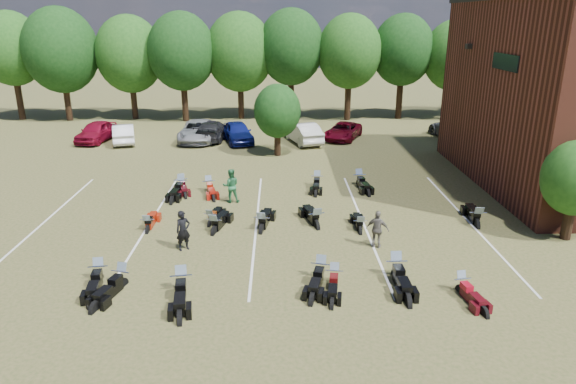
{
  "coord_description": "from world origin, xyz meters",
  "views": [
    {
      "loc": [
        -1.98,
        -19.24,
        9.14
      ],
      "look_at": [
        -1.51,
        4.0,
        1.2
      ],
      "focal_mm": 32.0,
      "sensor_mm": 36.0,
      "label": 1
    }
  ],
  "objects_px": {
    "person_grey": "(377,229)",
    "car_4": "(238,132)",
    "car_0": "(96,132)",
    "motorcycle_3": "(320,279)",
    "motorcycle_7": "(148,232)",
    "motorcycle_14": "(182,189)",
    "person_black": "(183,231)",
    "person_green": "(231,186)",
    "motorcycle_0": "(100,282)"
  },
  "relations": [
    {
      "from": "car_0",
      "to": "motorcycle_14",
      "type": "relative_size",
      "value": 2.14
    },
    {
      "from": "motorcycle_14",
      "to": "motorcycle_3",
      "type": "bearing_deg",
      "value": -73.17
    },
    {
      "from": "car_4",
      "to": "motorcycle_14",
      "type": "distance_m",
      "value": 11.54
    },
    {
      "from": "person_green",
      "to": "motorcycle_14",
      "type": "height_order",
      "value": "person_green"
    },
    {
      "from": "car_4",
      "to": "person_green",
      "type": "distance_m",
      "value": 13.49
    },
    {
      "from": "car_4",
      "to": "motorcycle_3",
      "type": "bearing_deg",
      "value": -94.05
    },
    {
      "from": "motorcycle_3",
      "to": "motorcycle_14",
      "type": "xyz_separation_m",
      "value": [
        -6.93,
        10.61,
        0.0
      ]
    },
    {
      "from": "car_0",
      "to": "motorcycle_0",
      "type": "bearing_deg",
      "value": -63.57
    },
    {
      "from": "motorcycle_7",
      "to": "person_grey",
      "type": "bearing_deg",
      "value": 168.94
    },
    {
      "from": "person_grey",
      "to": "motorcycle_14",
      "type": "xyz_separation_m",
      "value": [
        -9.5,
        7.9,
        -0.81
      ]
    },
    {
      "from": "person_green",
      "to": "motorcycle_14",
      "type": "xyz_separation_m",
      "value": [
        -2.96,
        2.2,
        -0.89
      ]
    },
    {
      "from": "person_green",
      "to": "motorcycle_0",
      "type": "height_order",
      "value": "person_green"
    },
    {
      "from": "motorcycle_3",
      "to": "motorcycle_7",
      "type": "relative_size",
      "value": 1.1
    },
    {
      "from": "car_4",
      "to": "motorcycle_3",
      "type": "relative_size",
      "value": 2.02
    },
    {
      "from": "motorcycle_0",
      "to": "motorcycle_3",
      "type": "relative_size",
      "value": 0.99
    },
    {
      "from": "motorcycle_3",
      "to": "motorcycle_7",
      "type": "bearing_deg",
      "value": 162.6
    },
    {
      "from": "car_0",
      "to": "person_green",
      "type": "height_order",
      "value": "person_green"
    },
    {
      "from": "car_4",
      "to": "motorcycle_0",
      "type": "bearing_deg",
      "value": -114.87
    },
    {
      "from": "motorcycle_0",
      "to": "car_0",
      "type": "bearing_deg",
      "value": 100.07
    },
    {
      "from": "person_black",
      "to": "motorcycle_3",
      "type": "xyz_separation_m",
      "value": [
        5.44,
        -2.66,
        -0.85
      ]
    },
    {
      "from": "person_black",
      "to": "motorcycle_14",
      "type": "distance_m",
      "value": 8.13
    },
    {
      "from": "person_black",
      "to": "motorcycle_14",
      "type": "height_order",
      "value": "person_black"
    },
    {
      "from": "motorcycle_14",
      "to": "person_black",
      "type": "bearing_deg",
      "value": -95.67
    },
    {
      "from": "car_4",
      "to": "person_grey",
      "type": "bearing_deg",
      "value": -85.4
    },
    {
      "from": "person_black",
      "to": "motorcycle_7",
      "type": "height_order",
      "value": "person_black"
    },
    {
      "from": "car_0",
      "to": "motorcycle_3",
      "type": "height_order",
      "value": "car_0"
    },
    {
      "from": "car_0",
      "to": "car_4",
      "type": "bearing_deg",
      "value": 5.18
    },
    {
      "from": "car_4",
      "to": "motorcycle_7",
      "type": "relative_size",
      "value": 2.22
    },
    {
      "from": "person_black",
      "to": "person_green",
      "type": "bearing_deg",
      "value": 44.56
    },
    {
      "from": "car_0",
      "to": "person_black",
      "type": "xyz_separation_m",
      "value": [
        10.09,
        -19.77,
        0.07
      ]
    },
    {
      "from": "person_black",
      "to": "motorcycle_3",
      "type": "distance_m",
      "value": 6.11
    },
    {
      "from": "person_grey",
      "to": "motorcycle_14",
      "type": "distance_m",
      "value": 12.38
    },
    {
      "from": "person_green",
      "to": "motorcycle_3",
      "type": "xyz_separation_m",
      "value": [
        3.97,
        -8.42,
        -0.89
      ]
    },
    {
      "from": "car_4",
      "to": "person_green",
      "type": "relative_size",
      "value": 2.61
    },
    {
      "from": "car_0",
      "to": "motorcycle_3",
      "type": "xyz_separation_m",
      "value": [
        15.53,
        -22.43,
        -0.78
      ]
    },
    {
      "from": "car_4",
      "to": "motorcycle_14",
      "type": "height_order",
      "value": "car_4"
    },
    {
      "from": "person_green",
      "to": "car_4",
      "type": "bearing_deg",
      "value": -94.78
    },
    {
      "from": "person_grey",
      "to": "person_green",
      "type": "bearing_deg",
      "value": -19.91
    },
    {
      "from": "person_grey",
      "to": "motorcycle_14",
      "type": "relative_size",
      "value": 0.76
    },
    {
      "from": "motorcycle_7",
      "to": "motorcycle_14",
      "type": "distance_m",
      "value": 6.06
    },
    {
      "from": "car_0",
      "to": "motorcycle_7",
      "type": "distance_m",
      "value": 19.63
    },
    {
      "from": "person_green",
      "to": "person_grey",
      "type": "xyz_separation_m",
      "value": [
        6.54,
        -5.7,
        -0.08
      ]
    },
    {
      "from": "car_0",
      "to": "motorcycle_7",
      "type": "bearing_deg",
      "value": -57.5
    },
    {
      "from": "car_0",
      "to": "motorcycle_0",
      "type": "height_order",
      "value": "car_0"
    },
    {
      "from": "person_black",
      "to": "person_grey",
      "type": "xyz_separation_m",
      "value": [
        8.01,
        0.05,
        -0.04
      ]
    },
    {
      "from": "person_grey",
      "to": "car_4",
      "type": "bearing_deg",
      "value": -48.32
    },
    {
      "from": "person_green",
      "to": "person_grey",
      "type": "relative_size",
      "value": 1.1
    },
    {
      "from": "person_black",
      "to": "car_0",
      "type": "bearing_deg",
      "value": 85.91
    },
    {
      "from": "motorcycle_0",
      "to": "motorcycle_7",
      "type": "xyz_separation_m",
      "value": [
        0.65,
        4.61,
        0.0
      ]
    },
    {
      "from": "car_4",
      "to": "motorcycle_14",
      "type": "relative_size",
      "value": 2.18
    }
  ]
}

